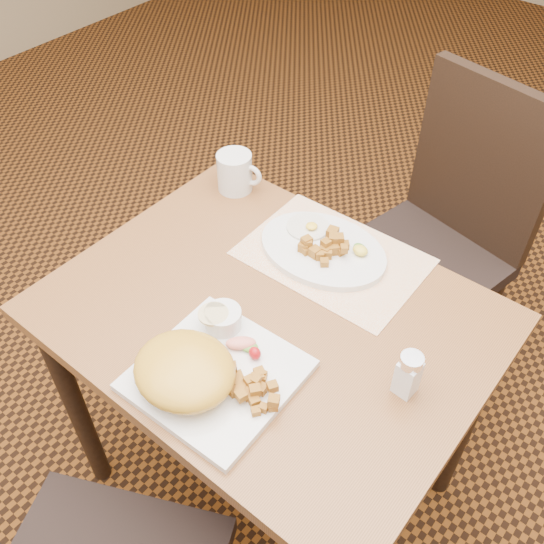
% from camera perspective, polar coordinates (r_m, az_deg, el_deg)
% --- Properties ---
extents(ground, '(8.00, 8.00, 0.00)m').
position_cam_1_polar(ground, '(1.90, -0.21, -18.84)').
color(ground, black).
rests_on(ground, ground).
extents(table, '(0.90, 0.70, 0.75)m').
position_cam_1_polar(table, '(1.36, -0.28, -6.76)').
color(table, brown).
rests_on(table, ground).
extents(chair_far, '(0.50, 0.51, 0.97)m').
position_cam_1_polar(chair_far, '(1.85, 15.79, 3.89)').
color(chair_far, black).
rests_on(chair_far, ground).
extents(placemat, '(0.41, 0.29, 0.00)m').
position_cam_1_polar(placemat, '(1.39, 5.74, 1.41)').
color(placemat, white).
rests_on(placemat, table).
extents(plate_square, '(0.29, 0.29, 0.02)m').
position_cam_1_polar(plate_square, '(1.17, -5.21, -9.65)').
color(plate_square, silver).
rests_on(plate_square, table).
extents(plate_oval, '(0.32, 0.24, 0.02)m').
position_cam_1_polar(plate_oval, '(1.39, 4.80, 2.12)').
color(plate_oval, silver).
rests_on(plate_oval, placemat).
extents(hollandaise_mound, '(0.20, 0.18, 0.07)m').
position_cam_1_polar(hollandaise_mound, '(1.13, -8.27, -9.12)').
color(hollandaise_mound, gold).
rests_on(hollandaise_mound, plate_square).
extents(ramekin, '(0.08, 0.08, 0.04)m').
position_cam_1_polar(ramekin, '(1.21, -4.70, -4.35)').
color(ramekin, silver).
rests_on(ramekin, plate_square).
extents(garnish_sq, '(0.09, 0.06, 0.03)m').
position_cam_1_polar(garnish_sq, '(1.18, -2.49, -6.97)').
color(garnish_sq, '#387223').
rests_on(garnish_sq, plate_square).
extents(fried_egg, '(0.10, 0.10, 0.02)m').
position_cam_1_polar(fried_egg, '(1.43, 3.43, 4.28)').
color(fried_egg, white).
rests_on(fried_egg, plate_oval).
extents(garnish_ov, '(0.05, 0.05, 0.02)m').
position_cam_1_polar(garnish_ov, '(1.38, 8.31, 2.08)').
color(garnish_ov, '#387223').
rests_on(garnish_ov, plate_oval).
extents(salt_shaker, '(0.04, 0.04, 0.10)m').
position_cam_1_polar(salt_shaker, '(1.14, 12.70, -9.32)').
color(salt_shaker, white).
rests_on(salt_shaker, table).
extents(coffee_mug, '(0.12, 0.09, 0.10)m').
position_cam_1_polar(coffee_mug, '(1.56, -3.45, 9.36)').
color(coffee_mug, silver).
rests_on(coffee_mug, table).
extents(home_fries_sq, '(0.13, 0.09, 0.03)m').
position_cam_1_polar(home_fries_sq, '(1.12, -1.81, -10.83)').
color(home_fries_sq, '#AE6E1C').
rests_on(home_fries_sq, plate_square).
extents(home_fries_ov, '(0.11, 0.10, 0.04)m').
position_cam_1_polar(home_fries_ov, '(1.37, 5.02, 2.42)').
color(home_fries_ov, '#AE6E1C').
rests_on(home_fries_ov, plate_oval).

